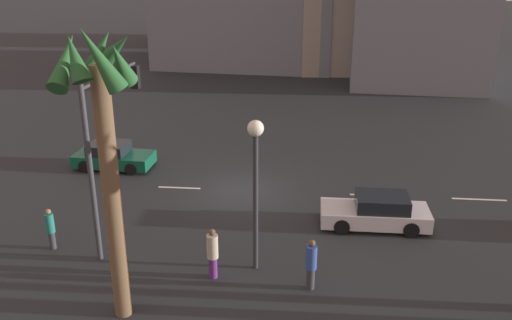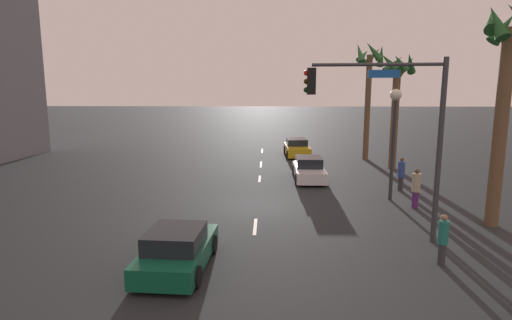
% 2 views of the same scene
% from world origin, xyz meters
% --- Properties ---
extents(ground_plane, '(220.00, 220.00, 0.00)m').
position_xyz_m(ground_plane, '(0.00, 0.00, 0.00)').
color(ground_plane, '#232628').
extents(lane_stripe_1, '(2.47, 0.14, 0.01)m').
position_xyz_m(lane_stripe_1, '(-11.15, 0.00, 0.01)').
color(lane_stripe_1, silver).
rests_on(lane_stripe_1, ground_plane).
extents(lane_stripe_2, '(1.92, 0.14, 0.01)m').
position_xyz_m(lane_stripe_2, '(-6.19, 0.00, 0.01)').
color(lane_stripe_2, silver).
rests_on(lane_stripe_2, ground_plane).
extents(lane_stripe_3, '(2.07, 0.14, 0.01)m').
position_xyz_m(lane_stripe_3, '(2.96, 0.00, 0.01)').
color(lane_stripe_3, silver).
rests_on(lane_stripe_3, ground_plane).
extents(car_1, '(4.44, 1.89, 1.39)m').
position_xyz_m(car_1, '(-6.08, 3.06, 0.64)').
color(car_1, silver).
rests_on(car_1, ground_plane).
extents(car_2, '(4.16, 2.15, 1.35)m').
position_xyz_m(car_2, '(7.03, -2.33, 0.62)').
color(car_2, '#0F5138').
rests_on(car_2, ground_plane).
extents(traffic_signal, '(0.67, 4.96, 6.70)m').
position_xyz_m(traffic_signal, '(4.30, 5.08, 4.52)').
color(traffic_signal, '#38383D').
rests_on(traffic_signal, ground_plane).
extents(streetlamp, '(0.56, 0.56, 5.58)m').
position_xyz_m(streetlamp, '(-1.40, 6.75, 3.96)').
color(streetlamp, '#2D2D33').
rests_on(streetlamp, ground_plane).
extents(pedestrian_0, '(0.44, 0.44, 1.68)m').
position_xyz_m(pedestrian_0, '(6.51, 6.13, 0.89)').
color(pedestrian_0, '#333338').
rests_on(pedestrian_0, ground_plane).
extents(pedestrian_1, '(0.47, 0.47, 1.87)m').
position_xyz_m(pedestrian_1, '(-3.38, 7.88, 0.98)').
color(pedestrian_1, '#333338').
rests_on(pedestrian_1, ground_plane).
extents(pedestrian_2, '(0.50, 0.50, 1.90)m').
position_xyz_m(pedestrian_2, '(0.02, 7.51, 1.00)').
color(pedestrian_2, '#59266B').
rests_on(pedestrian_2, ground_plane).
extents(palm_tree_2, '(2.27, 2.47, 9.15)m').
position_xyz_m(palm_tree_2, '(2.55, 9.82, 6.27)').
color(palm_tree_2, brown).
rests_on(palm_tree_2, ground_plane).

